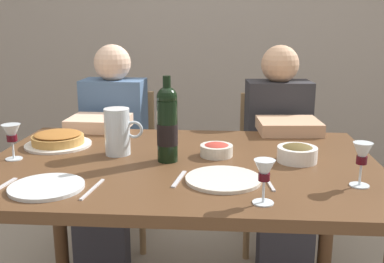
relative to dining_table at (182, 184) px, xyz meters
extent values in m
cube|color=#A3998E|center=(0.00, 2.18, 0.73)|extent=(8.00, 0.10, 2.80)
cube|color=brown|center=(0.00, 0.00, 0.07)|extent=(1.50, 1.00, 0.04)
cylinder|color=brown|center=(-0.67, 0.42, -0.31)|extent=(0.07, 0.07, 0.72)
cylinder|color=brown|center=(0.67, 0.42, -0.31)|extent=(0.07, 0.07, 0.72)
cylinder|color=black|center=(-0.05, 0.00, 0.21)|extent=(0.08, 0.08, 0.24)
sphere|color=black|center=(-0.05, 0.00, 0.34)|extent=(0.08, 0.08, 0.08)
cylinder|color=black|center=(-0.05, 0.00, 0.39)|extent=(0.03, 0.03, 0.07)
cylinder|color=black|center=(-0.05, 0.00, 0.20)|extent=(0.08, 0.08, 0.08)
cylinder|color=silver|center=(-0.26, 0.07, 0.19)|extent=(0.10, 0.10, 0.19)
cylinder|color=silver|center=(-0.26, 0.07, 0.15)|extent=(0.09, 0.09, 0.11)
torus|color=silver|center=(-0.20, 0.07, 0.20)|extent=(0.07, 0.01, 0.07)
cylinder|color=white|center=(-0.55, 0.18, 0.10)|extent=(0.28, 0.28, 0.01)
cylinder|color=#C18E47|center=(-0.55, 0.18, 0.12)|extent=(0.22, 0.22, 0.03)
ellipsoid|color=#9E6028|center=(-0.55, 0.18, 0.14)|extent=(0.20, 0.20, 0.02)
cylinder|color=silver|center=(0.13, 0.08, 0.11)|extent=(0.13, 0.13, 0.04)
ellipsoid|color=#B2382D|center=(0.13, 0.08, 0.13)|extent=(0.11, 0.11, 0.03)
cylinder|color=white|center=(0.44, 0.03, 0.12)|extent=(0.15, 0.15, 0.06)
ellipsoid|color=brown|center=(0.44, 0.03, 0.14)|extent=(0.12, 0.12, 0.04)
cylinder|color=silver|center=(0.61, -0.22, 0.09)|extent=(0.06, 0.06, 0.00)
cylinder|color=silver|center=(0.61, -0.22, 0.13)|extent=(0.01, 0.01, 0.07)
cone|color=silver|center=(0.61, -0.22, 0.20)|extent=(0.06, 0.06, 0.07)
cylinder|color=#470A14|center=(0.61, -0.22, 0.18)|extent=(0.03, 0.03, 0.03)
cylinder|color=silver|center=(0.28, -0.39, 0.09)|extent=(0.06, 0.06, 0.00)
cylinder|color=silver|center=(0.28, -0.39, 0.13)|extent=(0.01, 0.01, 0.06)
cone|color=silver|center=(0.28, -0.39, 0.19)|extent=(0.06, 0.06, 0.07)
cylinder|color=#470A14|center=(0.28, -0.39, 0.18)|extent=(0.03, 0.03, 0.02)
cylinder|color=silver|center=(-0.65, -0.02, 0.09)|extent=(0.06, 0.06, 0.00)
cylinder|color=silver|center=(-0.65, -0.02, 0.13)|extent=(0.01, 0.01, 0.07)
cone|color=silver|center=(-0.65, -0.02, 0.20)|extent=(0.07, 0.07, 0.07)
cylinder|color=#470A14|center=(-0.65, -0.02, 0.18)|extent=(0.04, 0.04, 0.02)
cylinder|color=silver|center=(-0.40, -0.32, 0.10)|extent=(0.24, 0.24, 0.01)
cylinder|color=silver|center=(0.16, -0.21, 0.10)|extent=(0.26, 0.26, 0.01)
cube|color=silver|center=(-0.55, -0.32, 0.09)|extent=(0.03, 0.16, 0.00)
cube|color=silver|center=(-0.25, -0.32, 0.09)|extent=(0.03, 0.18, 0.00)
cube|color=silver|center=(0.31, -0.21, 0.09)|extent=(0.03, 0.18, 0.00)
cube|color=silver|center=(0.01, -0.21, 0.09)|extent=(0.04, 0.16, 0.00)
cube|color=#9E7A51|center=(-0.45, 0.82, -0.21)|extent=(0.41, 0.41, 0.02)
cube|color=#9E7A51|center=(-0.44, 1.00, 0.00)|extent=(0.36, 0.04, 0.40)
cylinder|color=#9E7A51|center=(-0.62, 0.65, -0.44)|extent=(0.04, 0.04, 0.45)
cylinder|color=#9E7A51|center=(-0.28, 0.64, -0.44)|extent=(0.04, 0.04, 0.45)
cylinder|color=#9E7A51|center=(-0.62, 0.99, -0.44)|extent=(0.04, 0.04, 0.45)
cylinder|color=#9E7A51|center=(-0.28, 0.98, -0.44)|extent=(0.04, 0.04, 0.45)
cube|color=#4C6B93|center=(-0.45, 0.78, 0.05)|extent=(0.35, 0.21, 0.50)
sphere|color=beige|center=(-0.45, 0.78, 0.39)|extent=(0.20, 0.20, 0.20)
cube|color=#33333D|center=(-0.46, 0.59, -0.20)|extent=(0.32, 0.39, 0.14)
cube|color=#33333D|center=(-0.46, 0.44, -0.47)|extent=(0.28, 0.13, 0.40)
cube|color=beige|center=(-0.46, 0.50, 0.12)|extent=(0.30, 0.25, 0.06)
cube|color=#9E7A51|center=(0.45, 0.82, -0.21)|extent=(0.43, 0.43, 0.02)
cube|color=#9E7A51|center=(0.44, 1.00, 0.00)|extent=(0.36, 0.06, 0.40)
cylinder|color=#9E7A51|center=(0.29, 0.63, -0.44)|extent=(0.04, 0.04, 0.45)
cylinder|color=#9E7A51|center=(0.63, 0.66, -0.44)|extent=(0.04, 0.04, 0.45)
cylinder|color=#9E7A51|center=(0.27, 0.97, -0.44)|extent=(0.04, 0.04, 0.45)
cylinder|color=#9E7A51|center=(0.61, 1.00, -0.44)|extent=(0.04, 0.04, 0.45)
cube|color=#2D2D33|center=(0.45, 0.78, 0.05)|extent=(0.35, 0.23, 0.50)
sphere|color=tan|center=(0.45, 0.78, 0.39)|extent=(0.20, 0.20, 0.20)
cube|color=#33333D|center=(0.46, 0.59, -0.20)|extent=(0.33, 0.40, 0.14)
cube|color=#33333D|center=(0.48, 0.44, -0.47)|extent=(0.28, 0.14, 0.40)
cube|color=tan|center=(0.47, 0.50, 0.12)|extent=(0.31, 0.26, 0.06)
camera|label=1|loc=(0.16, -1.64, 0.62)|focal=42.15mm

